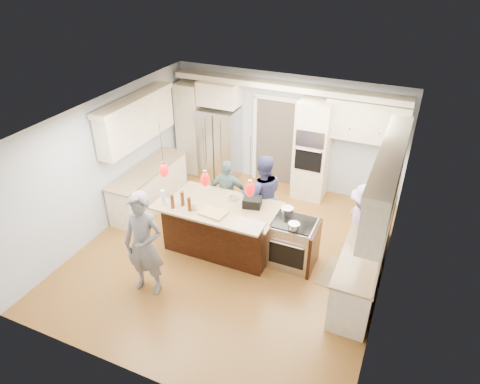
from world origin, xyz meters
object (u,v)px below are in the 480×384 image
object	(u,v)px
refrigerator	(220,144)
island_range	(294,243)
kitchen_island	(222,226)
person_bar_end	(144,244)
person_far_left	(262,195)

from	to	relation	value
refrigerator	island_range	distance (m)	3.71
kitchen_island	island_range	world-z (taller)	kitchen_island
refrigerator	person_bar_end	size ratio (longest dim) A/B	0.95
person_bar_end	refrigerator	bearing A→B (deg)	93.58
kitchen_island	person_far_left	xyz separation A→B (m)	(0.50, 0.78, 0.37)
island_range	person_bar_end	distance (m)	2.68
refrigerator	person_far_left	xyz separation A→B (m)	(1.81, -1.79, -0.04)
refrigerator	person_bar_end	bearing A→B (deg)	-81.05
island_range	person_bar_end	size ratio (longest dim) A/B	0.49
refrigerator	person_far_left	world-z (taller)	refrigerator
person_bar_end	kitchen_island	bearing A→B (deg)	61.91
refrigerator	island_range	world-z (taller)	refrigerator
island_range	person_bar_end	bearing A→B (deg)	-141.55
island_range	refrigerator	bearing A→B (deg)	137.41
person_far_left	person_bar_end	bearing A→B (deg)	35.93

